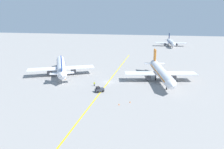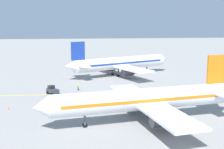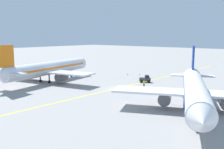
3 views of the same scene
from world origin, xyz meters
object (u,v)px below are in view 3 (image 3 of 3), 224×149
(airplane_at_gate, at_px, (195,90))
(ground_crew_worker, at_px, (144,83))
(airplane_adjacent_stand, at_px, (48,69))
(traffic_cone_mid_apron, at_px, (140,74))
(traffic_cone_near_nose, at_px, (186,99))
(baggage_tug_dark, at_px, (145,79))
(traffic_cone_by_wingtip, at_px, (128,74))

(airplane_at_gate, xyz_separation_m, ground_crew_worker, (18.13, -12.46, -2.80))
(airplane_at_gate, relative_size, airplane_adjacent_stand, 0.95)
(traffic_cone_mid_apron, bearing_deg, airplane_adjacent_stand, 64.66)
(airplane_at_gate, bearing_deg, traffic_cone_mid_apron, -43.13)
(airplane_at_gate, height_order, airplane_adjacent_stand, same)
(traffic_cone_mid_apron, bearing_deg, traffic_cone_near_nose, 139.89)
(baggage_tug_dark, relative_size, ground_crew_worker, 1.95)
(traffic_cone_near_nose, bearing_deg, airplane_adjacent_stand, 7.44)
(airplane_adjacent_stand, xyz_separation_m, traffic_cone_by_wingtip, (-9.46, -23.81, -3.43))
(airplane_adjacent_stand, distance_m, baggage_tug_dark, 26.73)
(traffic_cone_near_nose, height_order, traffic_cone_mid_apron, same)
(airplane_adjacent_stand, bearing_deg, traffic_cone_near_nose, -172.56)
(ground_crew_worker, xyz_separation_m, traffic_cone_mid_apron, (11.61, -15.40, -0.63))
(baggage_tug_dark, relative_size, traffic_cone_by_wingtip, 5.97)
(airplane_adjacent_stand, height_order, baggage_tug_dark, airplane_adjacent_stand)
(airplane_at_gate, relative_size, traffic_cone_by_wingtip, 60.90)
(ground_crew_worker, xyz_separation_m, traffic_cone_near_nose, (-13.71, 5.94, -0.63))
(airplane_at_gate, xyz_separation_m, traffic_cone_by_wingtip, (32.72, -25.41, -3.43))
(traffic_cone_by_wingtip, bearing_deg, airplane_at_gate, 142.18)
(ground_crew_worker, distance_m, traffic_cone_mid_apron, 19.30)
(airplane_adjacent_stand, distance_m, traffic_cone_by_wingtip, 25.85)
(airplane_at_gate, distance_m, traffic_cone_near_nose, 8.60)
(baggage_tug_dark, distance_m, traffic_cone_near_nose, 20.61)
(baggage_tug_dark, bearing_deg, traffic_cone_by_wingtip, -32.59)
(airplane_adjacent_stand, height_order, traffic_cone_near_nose, airplane_adjacent_stand)
(ground_crew_worker, height_order, traffic_cone_by_wingtip, ground_crew_worker)
(ground_crew_worker, bearing_deg, baggage_tug_dark, -60.12)
(airplane_at_gate, bearing_deg, ground_crew_worker, -34.51)
(airplane_at_gate, relative_size, baggage_tug_dark, 10.20)
(baggage_tug_dark, xyz_separation_m, traffic_cone_by_wingtip, (11.31, -7.23, -0.63))
(traffic_cone_near_nose, bearing_deg, traffic_cone_mid_apron, -40.11)
(ground_crew_worker, bearing_deg, airplane_at_gate, 145.49)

